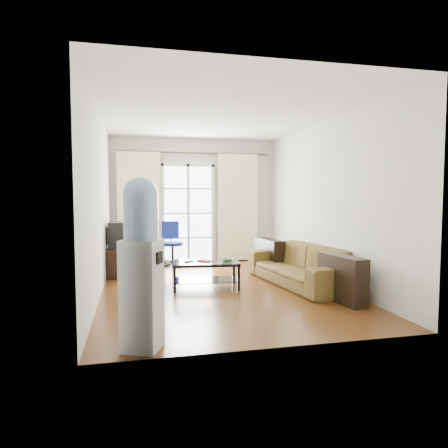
{
  "coord_description": "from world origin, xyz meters",
  "views": [
    {
      "loc": [
        -1.31,
        -6.12,
        1.45
      ],
      "look_at": [
        0.15,
        0.35,
        0.98
      ],
      "focal_mm": 32.0,
      "sensor_mm": 36.0,
      "label": 1
    }
  ],
  "objects_px": {
    "tv_stand": "(122,262)",
    "water_cooler": "(141,260)",
    "crt_tv": "(121,235)",
    "sofa": "(300,265)",
    "coffee_table": "(206,271)",
    "task_chair": "(172,252)"
  },
  "relations": [
    {
      "from": "sofa",
      "to": "crt_tv",
      "type": "bearing_deg",
      "value": -123.08
    },
    {
      "from": "coffee_table",
      "to": "crt_tv",
      "type": "relative_size",
      "value": 2.03
    },
    {
      "from": "coffee_table",
      "to": "tv_stand",
      "type": "distance_m",
      "value": 1.83
    },
    {
      "from": "coffee_table",
      "to": "water_cooler",
      "type": "bearing_deg",
      "value": -113.53
    },
    {
      "from": "task_chair",
      "to": "sofa",
      "type": "bearing_deg",
      "value": -58.41
    },
    {
      "from": "task_chair",
      "to": "water_cooler",
      "type": "relative_size",
      "value": 0.56
    },
    {
      "from": "coffee_table",
      "to": "tv_stand",
      "type": "bearing_deg",
      "value": 136.15
    },
    {
      "from": "tv_stand",
      "to": "water_cooler",
      "type": "height_order",
      "value": "water_cooler"
    },
    {
      "from": "coffee_table",
      "to": "crt_tv",
      "type": "bearing_deg",
      "value": 136.11
    },
    {
      "from": "sofa",
      "to": "coffee_table",
      "type": "distance_m",
      "value": 1.55
    },
    {
      "from": "sofa",
      "to": "crt_tv",
      "type": "xyz_separation_m",
      "value": [
        -2.86,
        1.38,
        0.43
      ]
    },
    {
      "from": "sofa",
      "to": "water_cooler",
      "type": "bearing_deg",
      "value": -56.04
    },
    {
      "from": "sofa",
      "to": "crt_tv",
      "type": "relative_size",
      "value": 4.3
    },
    {
      "from": "coffee_table",
      "to": "water_cooler",
      "type": "xyz_separation_m",
      "value": [
        -1.03,
        -2.37,
        0.58
      ]
    },
    {
      "from": "sofa",
      "to": "tv_stand",
      "type": "bearing_deg",
      "value": -123.06
    },
    {
      "from": "tv_stand",
      "to": "water_cooler",
      "type": "relative_size",
      "value": 0.43
    },
    {
      "from": "sofa",
      "to": "task_chair",
      "type": "xyz_separation_m",
      "value": [
        -1.85,
        2.34,
        -0.05
      ]
    },
    {
      "from": "tv_stand",
      "to": "water_cooler",
      "type": "xyz_separation_m",
      "value": [
        0.29,
        -3.64,
        0.59
      ]
    },
    {
      "from": "water_cooler",
      "to": "coffee_table",
      "type": "bearing_deg",
      "value": 89.56
    },
    {
      "from": "coffee_table",
      "to": "task_chair",
      "type": "bearing_deg",
      "value": 98.01
    },
    {
      "from": "crt_tv",
      "to": "water_cooler",
      "type": "relative_size",
      "value": 0.33
    },
    {
      "from": "coffee_table",
      "to": "crt_tv",
      "type": "distance_m",
      "value": 1.89
    }
  ]
}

